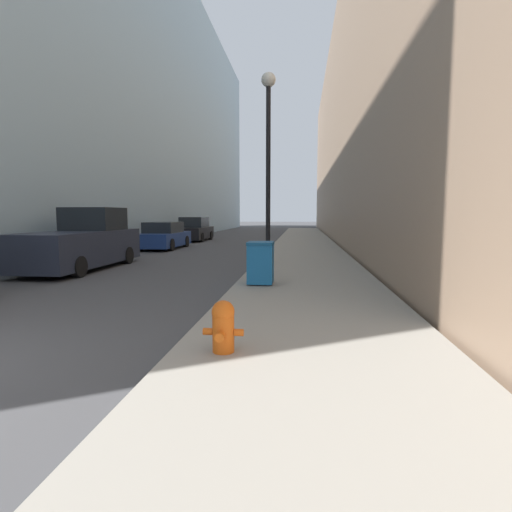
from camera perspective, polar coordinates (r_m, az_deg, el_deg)
The scene contains 9 objects.
sidewalk_right at distance 21.55m, azimuth 7.03°, elevation 1.12°, with size 3.70×60.00×0.14m.
building_left_glass at distance 34.31m, azimuth -21.54°, elevation 20.17°, with size 12.00×60.00×21.06m.
building_right_stone at distance 31.17m, azimuth 22.54°, elevation 16.76°, with size 12.00×60.00×15.90m.
fire_hydrant at distance 5.11m, azimuth -4.71°, elevation -9.83°, with size 0.52×0.40×0.66m.
trash_bin at distance 9.94m, azimuth 0.67°, elevation -0.91°, with size 0.64×0.72×1.06m.
lamppost at distance 13.97m, azimuth 1.76°, elevation 15.48°, with size 0.48×0.48×6.43m.
pickup_truck at distance 14.97m, azimuth -23.49°, elevation 1.73°, with size 2.02×5.43×2.12m.
parked_sedan_near at distance 22.39m, azimuth -13.05°, elevation 2.75°, with size 1.91×4.43×1.46m.
parked_sedan_far at distance 28.80m, azimuth -8.79°, elevation 3.69°, with size 1.91×4.46×1.69m.
Camera 1 is at (5.09, -3.47, 1.87)m, focal length 28.00 mm.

